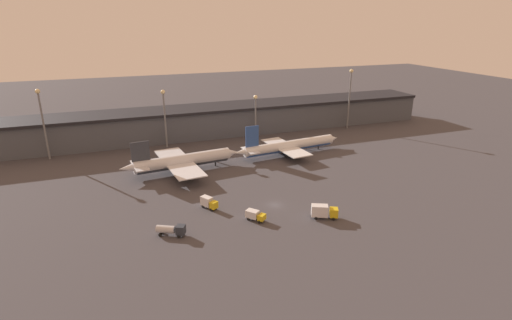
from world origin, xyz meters
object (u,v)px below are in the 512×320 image
(service_vehicle_1, at_px, (323,211))
(service_vehicle_2, at_px, (255,215))
(airplane_0, at_px, (182,161))
(service_vehicle_0, at_px, (171,230))
(airplane_1, at_px, (289,146))
(service_vehicle_3, at_px, (209,202))

(service_vehicle_1, bearing_deg, service_vehicle_2, -171.39)
(airplane_0, distance_m, service_vehicle_0, 45.05)
(airplane_1, xyz_separation_m, service_vehicle_3, (-41.97, -36.48, -1.60))
(service_vehicle_1, relative_size, service_vehicle_2, 1.35)
(airplane_0, xyz_separation_m, service_vehicle_2, (11.80, -43.38, -2.34))
(airplane_0, relative_size, service_vehicle_1, 5.79)
(service_vehicle_2, xyz_separation_m, service_vehicle_3, (-10.06, 11.41, 0.30))
(airplane_0, xyz_separation_m, service_vehicle_1, (29.79, -48.74, -1.79))
(airplane_1, height_order, service_vehicle_0, airplane_1)
(airplane_0, relative_size, service_vehicle_0, 5.85)
(airplane_1, bearing_deg, service_vehicle_2, -130.27)
(service_vehicle_1, bearing_deg, airplane_1, 100.57)
(service_vehicle_3, bearing_deg, service_vehicle_2, 10.85)
(service_vehicle_0, distance_m, service_vehicle_1, 40.90)
(service_vehicle_0, distance_m, service_vehicle_3, 17.16)
(service_vehicle_1, bearing_deg, service_vehicle_0, -161.89)
(service_vehicle_0, bearing_deg, airplane_0, 104.36)
(service_vehicle_2, bearing_deg, service_vehicle_3, -178.39)
(service_vehicle_0, bearing_deg, airplane_1, 69.73)
(service_vehicle_1, distance_m, service_vehicle_3, 32.69)
(airplane_1, bearing_deg, service_vehicle_3, -145.60)
(airplane_0, bearing_deg, service_vehicle_2, -81.38)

